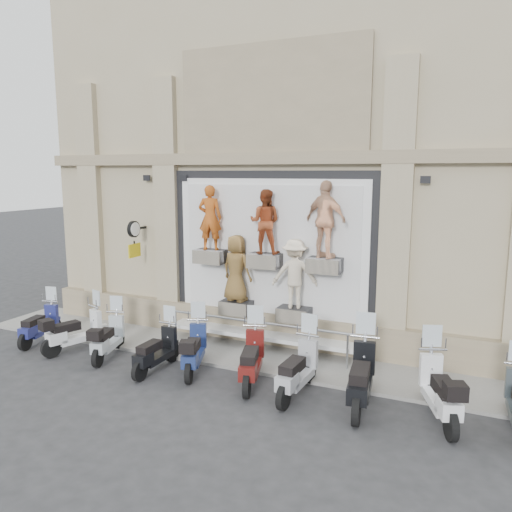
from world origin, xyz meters
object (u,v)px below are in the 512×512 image
object	(u,v)px
guard_rail	(255,339)
clock_sign_bracket	(134,234)
scooter_b	(76,323)
scooter_e	(194,340)
scooter_c	(108,330)
scooter_h	(361,365)
scooter_d	(156,342)
scooter_i	(440,378)
scooter_a	(39,317)
scooter_f	(252,349)
scooter_g	(298,359)

from	to	relation	value
guard_rail	clock_sign_bracket	size ratio (longest dim) A/B	4.96
scooter_b	scooter_e	xyz separation A→B (m)	(3.43, 0.08, 0.00)
scooter_c	scooter_e	size ratio (longest dim) A/B	0.95
clock_sign_bracket	scooter_h	size ratio (longest dim) A/B	0.48
scooter_d	scooter_e	size ratio (longest dim) A/B	0.94
scooter_h	scooter_i	world-z (taller)	scooter_h
clock_sign_bracket	scooter_h	bearing A→B (deg)	-16.57
guard_rail	scooter_b	bearing A→B (deg)	-161.11
scooter_c	scooter_d	xyz separation A→B (m)	(1.57, -0.22, -0.01)
scooter_b	scooter_h	distance (m)	7.28
scooter_a	scooter_h	xyz separation A→B (m)	(8.64, -0.19, 0.15)
scooter_h	scooter_i	size ratio (longest dim) A/B	1.06
guard_rail	scooter_i	distance (m)	4.65
scooter_d	scooter_i	world-z (taller)	scooter_i
scooter_f	scooter_d	bearing A→B (deg)	169.84
scooter_d	scooter_h	bearing A→B (deg)	2.15
scooter_c	scooter_i	world-z (taller)	scooter_i
scooter_b	scooter_i	bearing A→B (deg)	19.24
scooter_i	scooter_f	bearing A→B (deg)	158.83
scooter_g	scooter_d	bearing A→B (deg)	-175.25
scooter_e	clock_sign_bracket	bearing A→B (deg)	127.35
scooter_b	scooter_c	size ratio (longest dim) A/B	1.05
clock_sign_bracket	scooter_a	world-z (taller)	clock_sign_bracket
scooter_c	scooter_h	bearing A→B (deg)	-17.56
scooter_a	guard_rail	bearing A→B (deg)	2.21
clock_sign_bracket	scooter_h	distance (m)	7.41
scooter_g	scooter_b	bearing A→B (deg)	-178.51
guard_rail	scooter_c	bearing A→B (deg)	-155.34
clock_sign_bracket	scooter_d	world-z (taller)	clock_sign_bracket
guard_rail	clock_sign_bracket	distance (m)	4.57
scooter_e	scooter_h	xyz separation A→B (m)	(3.85, -0.17, 0.11)
scooter_d	scooter_h	world-z (taller)	scooter_h
scooter_d	scooter_e	distance (m)	0.87
scooter_a	scooter_i	xyz separation A→B (m)	(10.06, -0.13, 0.11)
scooter_e	scooter_h	world-z (taller)	scooter_h
scooter_d	scooter_e	bearing A→B (deg)	22.69
scooter_h	scooter_c	bearing A→B (deg)	172.39
scooter_f	scooter_g	xyz separation A→B (m)	(1.10, -0.14, -0.00)
clock_sign_bracket	scooter_b	size ratio (longest dim) A/B	0.56
scooter_b	scooter_c	distance (m)	1.05
scooter_b	scooter_d	distance (m)	2.64
scooter_c	scooter_h	xyz separation A→B (m)	(6.23, -0.07, 0.15)
scooter_a	scooter_i	world-z (taller)	scooter_i
scooter_f	scooter_h	world-z (taller)	scooter_h
guard_rail	scooter_e	world-z (taller)	scooter_e
guard_rail	clock_sign_bracket	bearing A→B (deg)	173.16
scooter_d	scooter_i	distance (m)	6.08
scooter_b	scooter_d	bearing A→B (deg)	14.04
guard_rail	scooter_d	distance (m)	2.43
scooter_a	scooter_d	distance (m)	4.00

